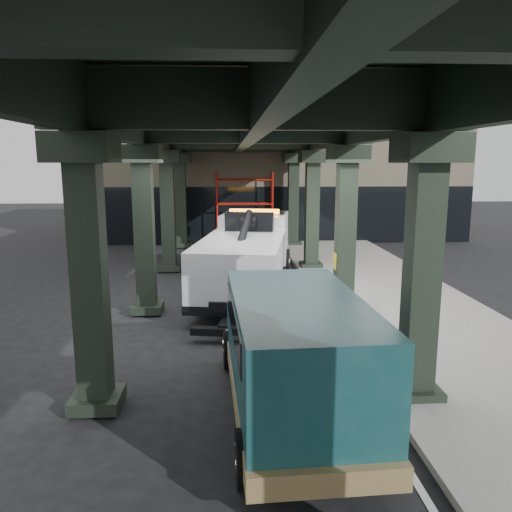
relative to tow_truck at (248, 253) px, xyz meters
name	(u,v)px	position (x,y,z in m)	size (l,w,h in m)	color
ground	(264,333)	(0.23, -4.37, -1.42)	(90.00, 90.00, 0.00)	black
sidewalk	(403,307)	(4.73, -2.37, -1.34)	(5.00, 40.00, 0.15)	gray
lane_stripe	(314,310)	(1.93, -2.37, -1.41)	(0.12, 38.00, 0.01)	silver
viaduct	(246,129)	(-0.17, -2.37, 4.05)	(7.40, 32.00, 6.40)	black
building	(272,171)	(2.23, 15.63, 2.58)	(22.00, 10.00, 8.00)	#C6B793
scaffolding	(245,207)	(0.23, 10.27, 0.69)	(3.08, 0.88, 4.00)	red
tow_truck	(248,253)	(0.00, 0.00, 0.00)	(3.77, 9.10, 2.90)	black
towed_van	(293,352)	(0.40, -8.91, -0.17)	(2.52, 5.79, 2.31)	#123F43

